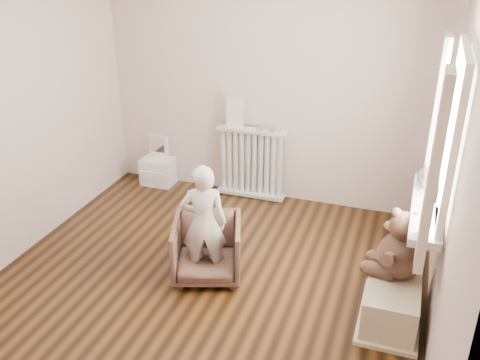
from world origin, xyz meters
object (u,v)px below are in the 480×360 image
(plush_cat, at_px, (429,175))
(toy_vanity, at_px, (158,162))
(armchair, at_px, (207,249))
(child, at_px, (204,223))
(toy_bench, at_px, (392,297))
(radiator, at_px, (251,165))
(teddy_bear, at_px, (403,239))

(plush_cat, bearing_deg, toy_vanity, 146.98)
(armchair, relative_size, child, 0.56)
(child, relative_size, toy_bench, 1.41)
(radiator, relative_size, toy_vanity, 1.38)
(toy_vanity, height_order, teddy_bear, teddy_bear)
(toy_vanity, relative_size, child, 0.56)
(toy_bench, relative_size, teddy_bear, 1.35)
(toy_vanity, relative_size, plush_cat, 2.12)
(toy_vanity, xyz_separation_m, toy_bench, (2.81, -1.60, -0.08))
(radiator, distance_m, toy_vanity, 1.15)
(teddy_bear, bearing_deg, armchair, -170.90)
(radiator, relative_size, toy_bench, 1.09)
(toy_vanity, xyz_separation_m, child, (1.25, -1.58, 0.27))
(armchair, bearing_deg, radiator, 75.57)
(radiator, height_order, teddy_bear, teddy_bear)
(radiator, bearing_deg, toy_vanity, -178.49)
(child, distance_m, toy_bench, 1.59)
(toy_bench, distance_m, plush_cat, 0.99)
(toy_bench, bearing_deg, teddy_bear, 80.40)
(radiator, height_order, toy_vanity, radiator)
(radiator, height_order, armchair, radiator)
(armchair, distance_m, teddy_bear, 1.62)
(radiator, xyz_separation_m, toy_vanity, (-1.14, -0.03, -0.11))
(child, bearing_deg, armchair, -108.54)
(toy_vanity, bearing_deg, radiator, 1.51)
(toy_bench, bearing_deg, radiator, 135.68)
(plush_cat, bearing_deg, child, -175.84)
(child, distance_m, teddy_bear, 1.57)
(toy_vanity, height_order, plush_cat, plush_cat)
(child, xyz_separation_m, plush_cat, (1.69, 0.54, 0.46))
(toy_vanity, bearing_deg, plush_cat, -19.40)
(toy_vanity, xyz_separation_m, teddy_bear, (2.82, -1.51, 0.40))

